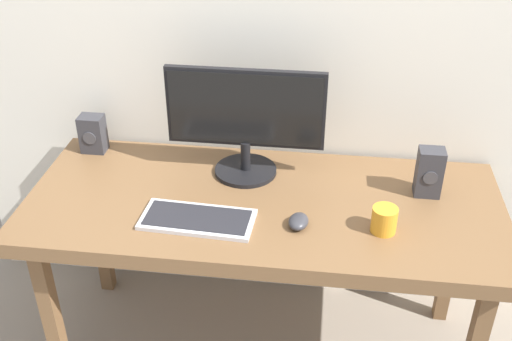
{
  "coord_description": "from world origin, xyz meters",
  "views": [
    {
      "loc": [
        0.2,
        -1.76,
        1.93
      ],
      "look_at": [
        -0.03,
        0.0,
        0.84
      ],
      "focal_mm": 43.08,
      "sensor_mm": 36.0,
      "label": 1
    }
  ],
  "objects_px": {
    "keyboard_primary": "(198,219)",
    "desk": "(263,215)",
    "speaker_right": "(429,172)",
    "coffee_mug": "(384,220)",
    "speaker_left": "(93,134)",
    "mouse": "(298,221)",
    "monitor": "(245,119)"
  },
  "relations": [
    {
      "from": "coffee_mug",
      "to": "speaker_right",
      "type": "bearing_deg",
      "value": 55.96
    },
    {
      "from": "monitor",
      "to": "speaker_left",
      "type": "height_order",
      "value": "monitor"
    },
    {
      "from": "speaker_right",
      "to": "coffee_mug",
      "type": "height_order",
      "value": "speaker_right"
    },
    {
      "from": "mouse",
      "to": "speaker_right",
      "type": "height_order",
      "value": "speaker_right"
    },
    {
      "from": "mouse",
      "to": "speaker_right",
      "type": "xyz_separation_m",
      "value": [
        0.44,
        0.25,
        0.07
      ]
    },
    {
      "from": "desk",
      "to": "coffee_mug",
      "type": "relative_size",
      "value": 18.92
    },
    {
      "from": "mouse",
      "to": "monitor",
      "type": "bearing_deg",
      "value": 131.6
    },
    {
      "from": "monitor",
      "to": "speaker_left",
      "type": "xyz_separation_m",
      "value": [
        -0.62,
        0.08,
        -0.14
      ]
    },
    {
      "from": "desk",
      "to": "mouse",
      "type": "relative_size",
      "value": 18.3
    },
    {
      "from": "keyboard_primary",
      "to": "coffee_mug",
      "type": "height_order",
      "value": "coffee_mug"
    },
    {
      "from": "speaker_right",
      "to": "monitor",
      "type": "bearing_deg",
      "value": 173.88
    },
    {
      "from": "coffee_mug",
      "to": "desk",
      "type": "bearing_deg",
      "value": 162.84
    },
    {
      "from": "mouse",
      "to": "keyboard_primary",
      "type": "bearing_deg",
      "value": -170.11
    },
    {
      "from": "keyboard_primary",
      "to": "desk",
      "type": "bearing_deg",
      "value": 36.68
    },
    {
      "from": "speaker_right",
      "to": "coffee_mug",
      "type": "relative_size",
      "value": 2.02
    },
    {
      "from": "monitor",
      "to": "coffee_mug",
      "type": "height_order",
      "value": "monitor"
    },
    {
      "from": "keyboard_primary",
      "to": "speaker_left",
      "type": "relative_size",
      "value": 2.55
    },
    {
      "from": "monitor",
      "to": "mouse",
      "type": "distance_m",
      "value": 0.44
    },
    {
      "from": "keyboard_primary",
      "to": "coffee_mug",
      "type": "xyz_separation_m",
      "value": [
        0.61,
        0.03,
        0.04
      ]
    },
    {
      "from": "speaker_right",
      "to": "speaker_left",
      "type": "xyz_separation_m",
      "value": [
        -1.27,
        0.15,
        -0.01
      ]
    },
    {
      "from": "keyboard_primary",
      "to": "speaker_left",
      "type": "bearing_deg",
      "value": 140.46
    },
    {
      "from": "desk",
      "to": "mouse",
      "type": "bearing_deg",
      "value": -45.8
    },
    {
      "from": "speaker_right",
      "to": "mouse",
      "type": "bearing_deg",
      "value": -150.3
    },
    {
      "from": "desk",
      "to": "speaker_right",
      "type": "bearing_deg",
      "value": 11.35
    },
    {
      "from": "speaker_right",
      "to": "coffee_mug",
      "type": "xyz_separation_m",
      "value": [
        -0.16,
        -0.24,
        -0.05
      ]
    },
    {
      "from": "speaker_left",
      "to": "keyboard_primary",
      "type": "bearing_deg",
      "value": -39.54
    },
    {
      "from": "keyboard_primary",
      "to": "coffee_mug",
      "type": "distance_m",
      "value": 0.61
    },
    {
      "from": "desk",
      "to": "speaker_right",
      "type": "height_order",
      "value": "speaker_right"
    },
    {
      "from": "mouse",
      "to": "coffee_mug",
      "type": "distance_m",
      "value": 0.28
    },
    {
      "from": "speaker_right",
      "to": "speaker_left",
      "type": "bearing_deg",
      "value": 173.26
    },
    {
      "from": "coffee_mug",
      "to": "speaker_left",
      "type": "bearing_deg",
      "value": 160.68
    },
    {
      "from": "monitor",
      "to": "mouse",
      "type": "xyz_separation_m",
      "value": [
        0.22,
        -0.32,
        -0.2
      ]
    }
  ]
}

